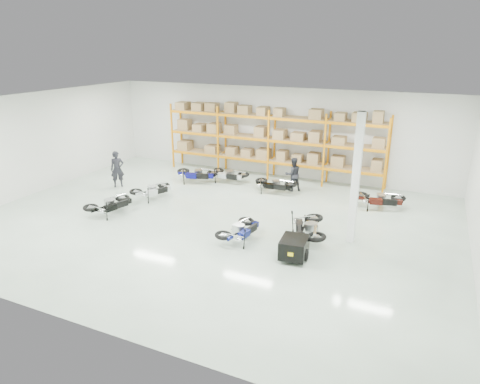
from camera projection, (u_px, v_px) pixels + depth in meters
The scene contains 14 objects.
room at pixel (210, 166), 15.79m from camera, with size 18.00×18.00×18.00m.
pallet_rack at pixel (272, 134), 21.33m from camera, with size 11.28×0.98×3.62m.
structural_column at pixel (356, 179), 14.18m from camera, with size 0.25×0.25×4.50m, color white.
moto_blue_centre at pixel (240, 227), 14.76m from camera, with size 0.77×1.72×1.05m, color #080F53, non-canonical shape.
moto_silver_left at pixel (152, 188), 18.85m from camera, with size 0.74×1.66×1.02m, color silver, non-canonical shape.
moto_black_far_left at pixel (110, 202), 17.08m from camera, with size 0.79×1.77×1.08m, color black, non-canonical shape.
moto_touring_right at pixel (308, 224), 14.82m from camera, with size 0.87×1.95×1.19m, color black, non-canonical shape.
trailer at pixel (294, 247), 13.51m from camera, with size 0.90×1.73×0.72m.
moto_back_a at pixel (197, 171), 21.04m from camera, with size 0.83×1.86×1.13m, color #0C0C6D, non-canonical shape.
moto_back_b at pixel (228, 172), 21.07m from camera, with size 0.77×1.74×1.06m, color #B9BDC3, non-canonical shape.
moto_back_c at pixel (275, 182), 19.59m from camera, with size 0.76×1.71×1.05m, color black, non-canonical shape.
moto_back_d at pixel (380, 196), 17.67m from camera, with size 0.80×1.79×1.10m, color #3A100B, non-canonical shape.
person_left at pixel (117, 169), 20.34m from camera, with size 0.63×0.41×1.73m, color black.
person_back at pixel (293, 174), 19.80m from camera, with size 0.77×0.60×1.59m, color black.
Camera 1 is at (7.31, -13.41, 6.51)m, focal length 32.00 mm.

